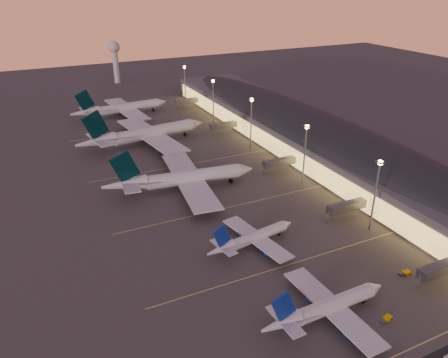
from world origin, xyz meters
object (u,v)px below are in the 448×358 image
airliner_narrow_north (252,238)px  airliner_wide_far (121,109)px  airliner_wide_mid (144,134)px  baggage_tug_a (386,319)px  baggage_tug_b (405,273)px  radar_tower (115,55)px  airliner_wide_near (181,179)px  airliner_narrow_south (325,308)px

airliner_narrow_north → airliner_wide_far: size_ratio=0.56×
airliner_wide_mid → baggage_tug_a: size_ratio=18.13×
airliner_narrow_north → baggage_tug_b: airliner_narrow_north is taller
baggage_tug_a → baggage_tug_b: 22.22m
baggage_tug_a → airliner_wide_far: bearing=81.3°
radar_tower → baggage_tug_a: bearing=-90.2°
airliner_wide_near → airliner_wide_far: bearing=95.7°
airliner_narrow_north → airliner_wide_near: 48.43m
radar_tower → baggage_tug_a: 296.30m
airliner_wide_far → radar_tower: (19.30, 92.41, 16.90)m
airliner_wide_near → radar_tower: (21.78, 203.53, 16.77)m
airliner_wide_near → baggage_tug_a: (20.78, -91.99, -4.61)m
baggage_tug_b → radar_tower: bearing=102.0°
baggage_tug_b → airliner_narrow_south: bearing=-164.0°
airliner_narrow_south → baggage_tug_a: size_ratio=9.89×
baggage_tug_b → airliner_wide_far: bearing=109.4°
airliner_narrow_south → baggage_tug_b: size_ratio=10.17×
airliner_narrow_south → airliner_narrow_north: bearing=90.1°
airliner_wide_far → radar_tower: 95.91m
airliner_narrow_north → airliner_wide_near: (-6.14, 48.00, 1.99)m
airliner_narrow_south → airliner_wide_near: bearing=93.4°
airliner_narrow_north → airliner_wide_far: 159.17m
baggage_tug_a → airliner_wide_near: bearing=88.8°
airliner_narrow_north → airliner_narrow_south: bearing=-97.7°
airliner_narrow_south → airliner_wide_far: bearing=89.9°
airliner_wide_far → airliner_narrow_south: bearing=-94.3°
airliner_wide_near → airliner_narrow_south: bearing=-78.2°
airliner_wide_mid → baggage_tug_a: 150.50m
airliner_wide_mid → baggage_tug_b: bearing=-82.3°
airliner_wide_far → airliner_wide_mid: bearing=-97.0°
airliner_narrow_south → airliner_wide_mid: airliner_wide_mid is taller
airliner_narrow_north → radar_tower: bearing=77.2°
airliner_narrow_south → airliner_wide_far: (-4.65, 195.62, 1.49)m
airliner_narrow_north → airliner_wide_far: airliner_wide_far is taller
airliner_narrow_south → airliner_wide_near: (-7.13, 84.50, 1.62)m
airliner_narrow_south → airliner_wide_far: size_ratio=0.62×
airliner_wide_mid → airliner_wide_far: (1.24, 53.98, -0.70)m
airliner_narrow_north → airliner_wide_near: airliner_wide_near is taller
airliner_wide_near → baggage_tug_a: airliner_wide_near is taller
baggage_tug_a → baggage_tug_b: bearing=18.3°
airliner_wide_near → airliner_wide_mid: 57.16m
airliner_wide_mid → baggage_tug_a: (19.54, -149.13, -5.19)m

